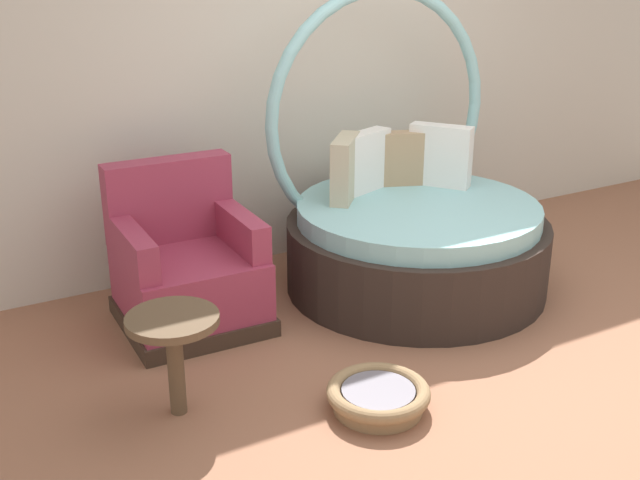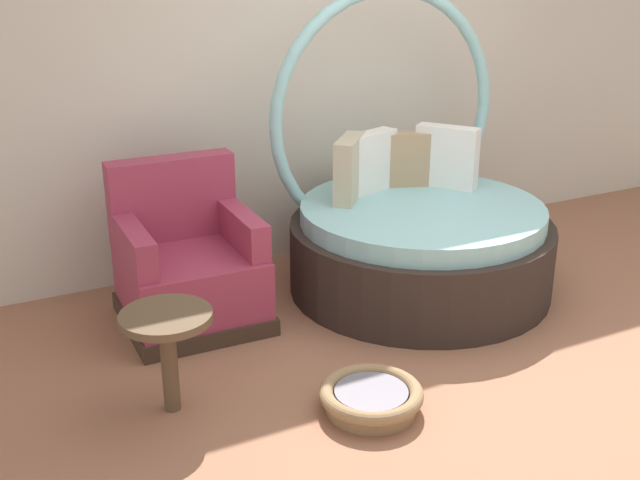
{
  "view_description": "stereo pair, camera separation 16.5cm",
  "coord_description": "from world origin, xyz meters",
  "px_view_note": "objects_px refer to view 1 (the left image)",
  "views": [
    {
      "loc": [
        -2.6,
        -2.8,
        2.16
      ],
      "look_at": [
        -0.57,
        0.82,
        0.55
      ],
      "focal_mm": 44.01,
      "sensor_mm": 36.0,
      "label": 1
    },
    {
      "loc": [
        -2.46,
        -2.88,
        2.16
      ],
      "look_at": [
        -0.57,
        0.82,
        0.55
      ],
      "focal_mm": 44.01,
      "sensor_mm": 36.0,
      "label": 2
    }
  ],
  "objects_px": {
    "round_daybed": "(411,227)",
    "red_armchair": "(186,269)",
    "side_table": "(173,334)",
    "pet_basket": "(378,396)"
  },
  "relations": [
    {
      "from": "red_armchair",
      "to": "side_table",
      "type": "relative_size",
      "value": 1.81
    },
    {
      "from": "round_daybed",
      "to": "side_table",
      "type": "distance_m",
      "value": 2.0
    },
    {
      "from": "round_daybed",
      "to": "pet_basket",
      "type": "height_order",
      "value": "round_daybed"
    },
    {
      "from": "red_armchair",
      "to": "side_table",
      "type": "bearing_deg",
      "value": -113.41
    },
    {
      "from": "red_armchair",
      "to": "side_table",
      "type": "height_order",
      "value": "red_armchair"
    },
    {
      "from": "red_armchair",
      "to": "pet_basket",
      "type": "bearing_deg",
      "value": -71.17
    },
    {
      "from": "round_daybed",
      "to": "red_armchair",
      "type": "distance_m",
      "value": 1.49
    },
    {
      "from": "red_armchair",
      "to": "pet_basket",
      "type": "relative_size",
      "value": 1.84
    },
    {
      "from": "red_armchair",
      "to": "pet_basket",
      "type": "distance_m",
      "value": 1.46
    },
    {
      "from": "round_daybed",
      "to": "red_armchair",
      "type": "relative_size",
      "value": 2.02
    }
  ]
}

